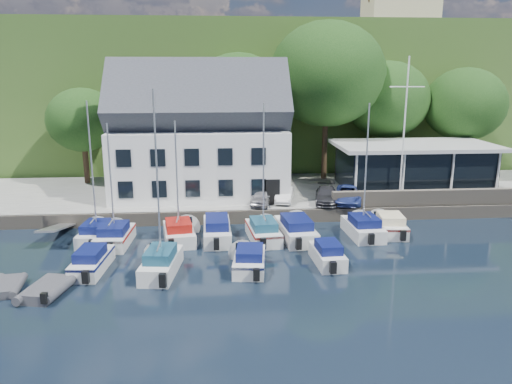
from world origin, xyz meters
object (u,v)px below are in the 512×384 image
Objects in this scene: boat_r1_6 at (366,172)px; dinghy_1 at (47,288)px; car_silver at (262,197)px; boat_r1_3 at (217,227)px; car_white at (285,194)px; boat_r1_0 at (93,179)px; boat_r2_3 at (327,252)px; car_blue at (348,194)px; boat_r1_1 at (111,178)px; boat_r1_2 at (177,176)px; boat_r2_1 at (158,192)px; club_pavilion at (413,167)px; flagpole at (404,131)px; boat_r1_7 at (389,223)px; boat_r1_4 at (263,174)px; car_dgrey at (326,195)px; boat_r2_0 at (92,259)px; boat_r2_2 at (249,258)px; dinghy_0 at (7,285)px; boat_r1_5 at (296,227)px; harbor_building at (200,142)px.

boat_r1_6 is 2.80× the size of dinghy_1.
car_silver is 1.08× the size of dinghy_1.
car_white is at bearing 45.19° from boat_r1_3.
boat_r2_3 is at bearing -14.63° from boat_r1_0.
boat_r1_1 is (-16.99, -5.57, 2.75)m from car_blue.
boat_r2_1 reaches higher than boat_r1_2.
flagpole reaches higher than club_pavilion.
flagpole reaches higher than boat_r1_7.
boat_r2_1 is at bearing -145.87° from boat_r1_4.
car_dgrey is at bearing 49.62° from dinghy_1.
boat_r1_2 is at bearing 172.44° from boat_r1_4.
boat_r2_1 is (-13.47, -10.58, 3.01)m from car_blue.
dinghy_1 is (-17.26, -12.98, -1.23)m from car_dgrey.
car_silver reaches higher than boat_r1_3.
boat_r2_3 reaches higher than dinghy_1.
car_blue is at bearing 46.82° from dinghy_1.
boat_r1_3 is 8.70m from boat_r2_0.
car_blue is 20.08m from boat_r2_0.
boat_r1_6 is at bearing -128.39° from club_pavilion.
boat_r2_2 is at bearing -58.51° from boat_r1_2.
boat_r1_7 is at bearing 28.54° from boat_r2_1.
car_blue is 0.74× the size of boat_r1_7.
boat_r2_2 is (4.98, 0.20, -4.03)m from boat_r2_1.
club_pavilion is 1.48× the size of boat_r1_2.
boat_r1_3 is 1.25× the size of boat_r2_0.
boat_r1_7 reaches higher than dinghy_1.
boat_r2_0 is (-15.72, -9.97, -0.90)m from car_dgrey.
dinghy_0 is at bearing -175.25° from boat_r2_3.
dinghy_1 is at bearing -151.19° from flagpole.
dinghy_0 is (-8.39, -7.06, -4.15)m from boat_r1_2.
boat_r1_6 is 18.19m from boat_r2_0.
car_blue reaches higher than dinghy_0.
club_pavilion is at bearing 26.01° from car_white.
flagpole reaches higher than boat_r2_3.
car_white is at bearing 78.98° from boat_r2_2.
dinghy_0 is (-27.65, -15.59, -2.73)m from club_pavilion.
boat_r1_1 is (-21.03, -5.35, -2.11)m from flagpole.
boat_r1_3 reaches higher than boat_r2_0.
boat_r1_4 is at bearing -97.34° from car_white.
flagpole reaches higher than boat_r2_2.
car_dgrey is at bearing 39.54° from boat_r1_4.
boat_r1_5 is 6.20m from boat_r2_2.
boat_r1_6 is 1.62× the size of boat_r1_7.
boat_r1_0 is 1.57× the size of boat_r2_2.
boat_r1_5 is at bearing -150.81° from flagpole.
car_dgrey is at bearing 102.56° from boat_r1_6.
flagpole is 27.00m from dinghy_1.
harbor_building is 1.60× the size of boat_r1_6.
club_pavilion is at bearing 33.75° from boat_r2_0.
boat_r2_0 is at bearing 177.29° from boat_r2_1.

